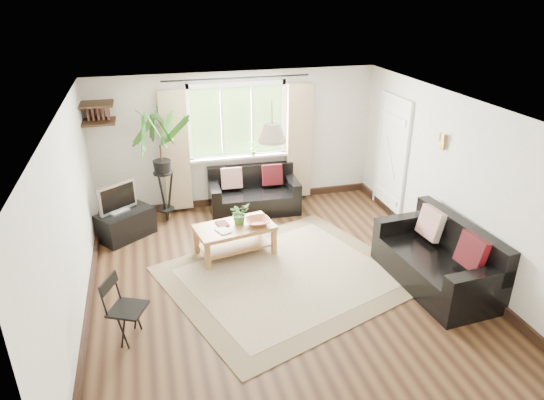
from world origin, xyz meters
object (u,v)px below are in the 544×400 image
object	(u,v)px
sofa_back	(254,192)
tv_stand	(126,224)
folding_chair	(128,310)
sofa_right	(436,257)
coffee_table	(235,240)
palm_stand	(162,168)

from	to	relation	value
sofa_back	tv_stand	world-z (taller)	sofa_back
tv_stand	folding_chair	world-z (taller)	folding_chair
sofa_right	tv_stand	size ratio (longest dim) A/B	2.11
sofa_right	coffee_table	bearing A→B (deg)	-125.40
sofa_back	palm_stand	distance (m)	1.64
folding_chair	sofa_back	bearing A→B (deg)	-10.11
sofa_back	folding_chair	world-z (taller)	folding_chair
sofa_right	folding_chair	world-z (taller)	sofa_right
sofa_back	coffee_table	xyz separation A→B (m)	(-0.61, -1.40, -0.13)
sofa_back	palm_stand	world-z (taller)	palm_stand
sofa_back	palm_stand	xyz separation A→B (m)	(-1.53, 0.02, 0.59)
sofa_right	palm_stand	size ratio (longest dim) A/B	0.93
coffee_table	tv_stand	xyz separation A→B (m)	(-1.58, 0.97, -0.01)
coffee_table	folding_chair	size ratio (longest dim) A/B	1.45
coffee_table	palm_stand	xyz separation A→B (m)	(-0.92, 1.42, 0.73)
palm_stand	sofa_back	bearing A→B (deg)	-0.58
sofa_back	coffee_table	size ratio (longest dim) A/B	1.36
palm_stand	coffee_table	bearing A→B (deg)	-57.04
folding_chair	sofa_right	bearing A→B (deg)	-63.06
sofa_right	coffee_table	xyz separation A→B (m)	(-2.43, 1.48, -0.19)
sofa_back	sofa_right	world-z (taller)	sofa_right
sofa_back	coffee_table	world-z (taller)	sofa_back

